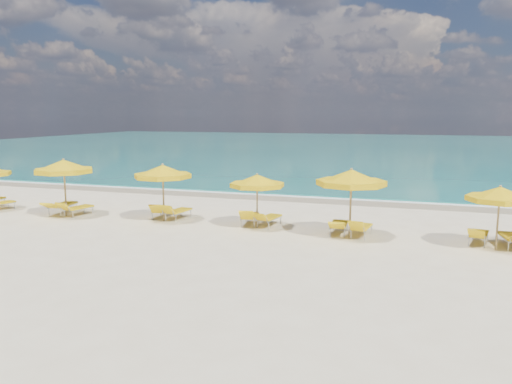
% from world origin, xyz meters
% --- Properties ---
extents(ground_plane, '(120.00, 120.00, 0.00)m').
position_xyz_m(ground_plane, '(0.00, 0.00, 0.00)').
color(ground_plane, beige).
extents(ocean, '(120.00, 80.00, 0.30)m').
position_xyz_m(ocean, '(0.00, 48.00, 0.00)').
color(ocean, '#12655D').
rests_on(ocean, ground).
extents(wet_sand_band, '(120.00, 2.60, 0.01)m').
position_xyz_m(wet_sand_band, '(0.00, 7.40, 0.00)').
color(wet_sand_band, tan).
rests_on(wet_sand_band, ground).
extents(foam_line, '(120.00, 1.20, 0.03)m').
position_xyz_m(foam_line, '(0.00, 8.20, 0.00)').
color(foam_line, white).
rests_on(foam_line, ground).
extents(whitecap_near, '(14.00, 0.36, 0.05)m').
position_xyz_m(whitecap_near, '(-6.00, 17.00, 0.00)').
color(whitecap_near, white).
rests_on(whitecap_near, ground).
extents(whitecap_far, '(18.00, 0.30, 0.05)m').
position_xyz_m(whitecap_far, '(8.00, 24.00, 0.00)').
color(whitecap_far, white).
rests_on(whitecap_far, ground).
extents(umbrella_2, '(3.06, 3.06, 2.54)m').
position_xyz_m(umbrella_2, '(-8.15, -0.25, 2.16)').
color(umbrella_2, '#9F844F').
rests_on(umbrella_2, ground).
extents(umbrella_3, '(2.96, 2.96, 2.41)m').
position_xyz_m(umbrella_3, '(-3.62, 0.20, 2.05)').
color(umbrella_3, '#9F844F').
rests_on(umbrella_3, ground).
extents(umbrella_4, '(2.68, 2.68, 2.16)m').
position_xyz_m(umbrella_4, '(0.48, 0.16, 1.85)').
color(umbrella_4, '#9F844F').
rests_on(umbrella_4, ground).
extents(umbrella_5, '(2.74, 2.74, 2.53)m').
position_xyz_m(umbrella_5, '(4.13, -0.25, 2.16)').
color(umbrella_5, '#9F844F').
rests_on(umbrella_5, ground).
extents(umbrella_6, '(2.13, 2.13, 2.15)m').
position_xyz_m(umbrella_6, '(8.95, -0.37, 1.83)').
color(umbrella_6, '#9F844F').
rests_on(umbrella_6, ground).
extents(lounger_1_right, '(0.84, 1.71, 0.63)m').
position_xyz_m(lounger_1_right, '(-11.97, -0.08, 0.19)').
color(lounger_1_right, '#A5A8AD').
rests_on(lounger_1_right, ground).
extents(lounger_2_left, '(0.86, 2.05, 0.71)m').
position_xyz_m(lounger_2_left, '(-8.67, 0.13, 0.23)').
color(lounger_2_left, '#A5A8AD').
rests_on(lounger_2_left, ground).
extents(lounger_2_right, '(0.86, 1.76, 0.75)m').
position_xyz_m(lounger_2_right, '(-7.72, -0.02, 0.21)').
color(lounger_2_right, '#A5A8AD').
rests_on(lounger_2_right, ground).
extents(lounger_3_left, '(0.84, 1.68, 0.76)m').
position_xyz_m(lounger_3_left, '(-4.01, 0.72, 0.20)').
color(lounger_3_left, '#A5A8AD').
rests_on(lounger_3_left, ground).
extents(lounger_3_right, '(0.78, 1.74, 0.79)m').
position_xyz_m(lounger_3_right, '(-3.21, 0.65, 0.21)').
color(lounger_3_right, '#A5A8AD').
rests_on(lounger_3_right, ground).
extents(lounger_4_left, '(0.86, 1.79, 0.78)m').
position_xyz_m(lounger_4_left, '(0.03, 0.60, 0.21)').
color(lounger_4_left, '#A5A8AD').
rests_on(lounger_4_left, ground).
extents(lounger_4_right, '(0.84, 1.75, 0.71)m').
position_xyz_m(lounger_4_right, '(0.83, 0.60, 0.20)').
color(lounger_4_right, '#A5A8AD').
rests_on(lounger_4_right, ground).
extents(lounger_5_left, '(0.69, 1.85, 0.71)m').
position_xyz_m(lounger_5_left, '(3.69, 0.10, 0.22)').
color(lounger_5_left, '#A5A8AD').
rests_on(lounger_5_left, ground).
extents(lounger_5_right, '(0.76, 1.67, 0.77)m').
position_xyz_m(lounger_5_right, '(4.52, 0.02, 0.20)').
color(lounger_5_right, '#A5A8AD').
rests_on(lounger_5_right, ground).
extents(lounger_6_left, '(0.87, 1.71, 0.73)m').
position_xyz_m(lounger_6_left, '(8.47, 0.22, 0.20)').
color(lounger_6_left, '#A5A8AD').
rests_on(lounger_6_left, ground).
extents(lounger_6_right, '(0.83, 1.79, 0.71)m').
position_xyz_m(lounger_6_right, '(9.47, 0.09, 0.21)').
color(lounger_6_right, '#A5A8AD').
rests_on(lounger_6_right, ground).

